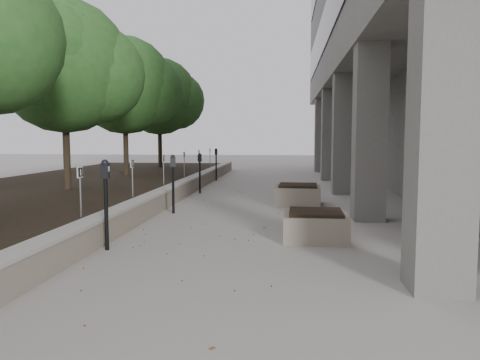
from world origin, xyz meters
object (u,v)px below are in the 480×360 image
at_px(crabapple_tree_4, 125,106).
at_px(parking_meter_2, 106,205).
at_px(planter_back, 298,194).
at_px(parking_meter_3, 173,184).
at_px(planter_front, 316,225).
at_px(crabapple_tree_5, 159,113).
at_px(parking_meter_5, 216,164).
at_px(crabapple_tree_3, 65,95).
at_px(parking_meter_4, 200,173).

bearing_deg(crabapple_tree_4, parking_meter_2, -72.37).
bearing_deg(planter_back, parking_meter_2, -120.56).
bearing_deg(parking_meter_3, planter_front, -59.26).
height_order(parking_meter_2, planter_back, parking_meter_2).
bearing_deg(crabapple_tree_5, parking_meter_3, -73.10).
relative_size(crabapple_tree_4, parking_meter_2, 3.53).
bearing_deg(planter_front, parking_meter_3, 141.35).
xyz_separation_m(parking_meter_3, parking_meter_5, (-0.25, 8.85, -0.03)).
height_order(crabapple_tree_3, planter_front, crabapple_tree_3).
xyz_separation_m(parking_meter_5, planter_back, (3.40, -7.05, -0.42)).
bearing_deg(crabapple_tree_5, planter_back, -55.65).
xyz_separation_m(crabapple_tree_5, parking_meter_2, (3.31, -15.40, -2.35)).
distance_m(crabapple_tree_3, crabapple_tree_4, 5.00).
height_order(parking_meter_2, planter_front, parking_meter_2).
height_order(crabapple_tree_3, parking_meter_3, crabapple_tree_3).
bearing_deg(crabapple_tree_3, planter_back, 2.32).
xyz_separation_m(parking_meter_4, planter_front, (3.47, -6.85, -0.42)).
bearing_deg(parking_meter_4, crabapple_tree_5, 131.12).
bearing_deg(planter_front, parking_meter_4, 116.89).
distance_m(parking_meter_2, planter_front, 3.79).
xyz_separation_m(crabapple_tree_4, crabapple_tree_5, (0.00, 5.00, 0.00)).
bearing_deg(crabapple_tree_4, parking_meter_5, 35.51).
bearing_deg(planter_back, crabapple_tree_4, 144.58).
bearing_deg(crabapple_tree_4, planter_back, -35.42).
bearing_deg(crabapple_tree_3, crabapple_tree_4, 90.00).
distance_m(parking_meter_3, planter_front, 4.34).
distance_m(parking_meter_3, parking_meter_4, 4.16).
distance_m(crabapple_tree_3, planter_back, 7.23).
bearing_deg(parking_meter_3, parking_meter_4, 70.79).
relative_size(parking_meter_3, parking_meter_4, 1.07).
relative_size(parking_meter_4, planter_front, 1.18).
distance_m(parking_meter_4, planter_back, 4.03).
bearing_deg(parking_meter_2, crabapple_tree_4, 110.86).
relative_size(parking_meter_2, parking_meter_4, 1.12).
distance_m(crabapple_tree_3, parking_meter_2, 6.75).
bearing_deg(parking_meter_5, crabapple_tree_4, -152.84).
height_order(crabapple_tree_5, parking_meter_5, crabapple_tree_5).
xyz_separation_m(parking_meter_3, parking_meter_4, (-0.10, 4.15, -0.05)).
xyz_separation_m(parking_meter_3, planter_front, (3.37, -2.70, -0.47)).
distance_m(crabapple_tree_4, crabapple_tree_5, 5.00).
height_order(parking_meter_2, parking_meter_5, parking_meter_2).
xyz_separation_m(parking_meter_2, parking_meter_5, (-0.06, 12.72, -0.06)).
bearing_deg(parking_meter_5, crabapple_tree_3, -122.29).
height_order(crabapple_tree_4, crabapple_tree_5, same).
xyz_separation_m(crabapple_tree_5, parking_meter_3, (3.50, -11.53, -2.38)).
distance_m(crabapple_tree_4, parking_meter_3, 7.79).
bearing_deg(planter_back, crabapple_tree_5, 124.35).
bearing_deg(planter_front, parking_meter_5, 107.43).
relative_size(crabapple_tree_5, parking_meter_2, 3.53).
relative_size(parking_meter_2, parking_meter_5, 1.08).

